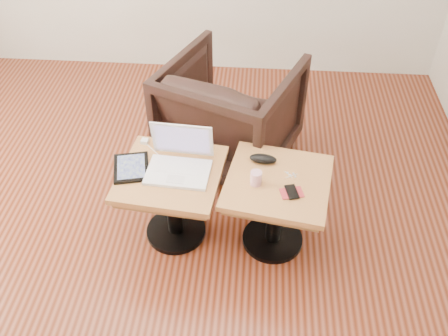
# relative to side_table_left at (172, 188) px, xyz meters

# --- Properties ---
(room_shell) EXTENTS (4.52, 4.52, 2.71)m
(room_shell) POSITION_rel_side_table_left_xyz_m (-0.18, -0.15, 0.95)
(room_shell) COLOR #4F1D0D
(room_shell) RESTS_ON ground
(side_table_left) EXTENTS (0.64, 0.64, 0.53)m
(side_table_left) POSITION_rel_side_table_left_xyz_m (0.00, 0.00, 0.00)
(side_table_left) COLOR black
(side_table_left) RESTS_ON ground
(side_table_right) EXTENTS (0.67, 0.67, 0.53)m
(side_table_right) POSITION_rel_side_table_left_xyz_m (0.62, -0.02, 0.00)
(side_table_right) COLOR black
(side_table_right) RESTS_ON ground
(laptop) EXTENTS (0.38, 0.32, 0.26)m
(laptop) POSITION_rel_side_table_left_xyz_m (0.05, 0.03, 0.18)
(laptop) COLOR white
(laptop) RESTS_ON side_table_left
(tablet) EXTENTS (0.25, 0.29, 0.02)m
(tablet) POSITION_rel_side_table_left_xyz_m (-0.23, 0.01, 0.14)
(tablet) COLOR black
(tablet) RESTS_ON side_table_left
(charging_adapter) EXTENTS (0.05, 0.05, 0.02)m
(charging_adapter) POSITION_rel_side_table_left_xyz_m (-0.20, 0.25, 0.14)
(charging_adapter) COLOR white
(charging_adapter) RESTS_ON side_table_left
(glasses_case) EXTENTS (0.17, 0.09, 0.05)m
(glasses_case) POSITION_rel_side_table_left_xyz_m (0.53, 0.13, 0.16)
(glasses_case) COLOR black
(glasses_case) RESTS_ON side_table_right
(striped_cup) EXTENTS (0.07, 0.07, 0.08)m
(striped_cup) POSITION_rel_side_table_left_xyz_m (0.49, -0.06, 0.17)
(striped_cup) COLOR #D4638B
(striped_cup) RESTS_ON side_table_right
(earbuds_tangle) EXTENTS (0.07, 0.05, 0.01)m
(earbuds_tangle) POSITION_rel_side_table_left_xyz_m (0.69, 0.02, 0.14)
(earbuds_tangle) COLOR white
(earbuds_tangle) RESTS_ON side_table_right
(phone_on_sleeve) EXTENTS (0.14, 0.12, 0.02)m
(phone_on_sleeve) POSITION_rel_side_table_left_xyz_m (0.69, -0.12, 0.14)
(phone_on_sleeve) COLOR #A4252B
(phone_on_sleeve) RESTS_ON side_table_right
(armchair) EXTENTS (1.11, 1.12, 0.78)m
(armchair) POSITION_rel_side_table_left_xyz_m (0.30, 0.81, -0.00)
(armchair) COLOR black
(armchair) RESTS_ON ground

